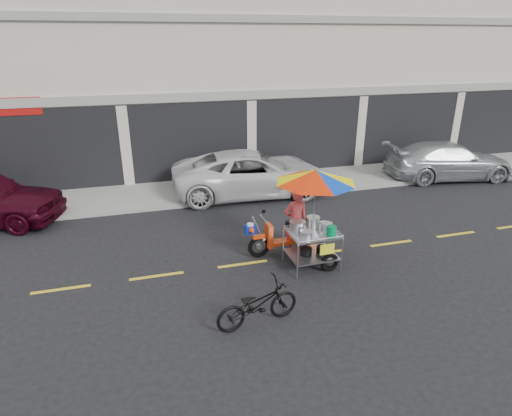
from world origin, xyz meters
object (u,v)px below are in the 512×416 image
object	(u,v)px
silver_pickup	(449,161)
food_vendor_rig	(307,202)
white_pickup	(252,173)
near_bicycle	(257,304)

from	to	relation	value
silver_pickup	food_vendor_rig	world-z (taller)	food_vendor_rig
food_vendor_rig	silver_pickup	bearing A→B (deg)	29.33
white_pickup	near_bicycle	world-z (taller)	white_pickup
silver_pickup	near_bicycle	size ratio (longest dim) A/B	2.91
near_bicycle	silver_pickup	bearing A→B (deg)	-64.64
white_pickup	silver_pickup	xyz separation A→B (m)	(7.62, -0.34, -0.05)
white_pickup	near_bicycle	xyz separation A→B (m)	(-1.81, -6.97, -0.31)
white_pickup	food_vendor_rig	bearing A→B (deg)	-176.42
white_pickup	food_vendor_rig	xyz separation A→B (m)	(-0.02, -4.88, 0.75)
silver_pickup	food_vendor_rig	size ratio (longest dim) A/B	1.99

